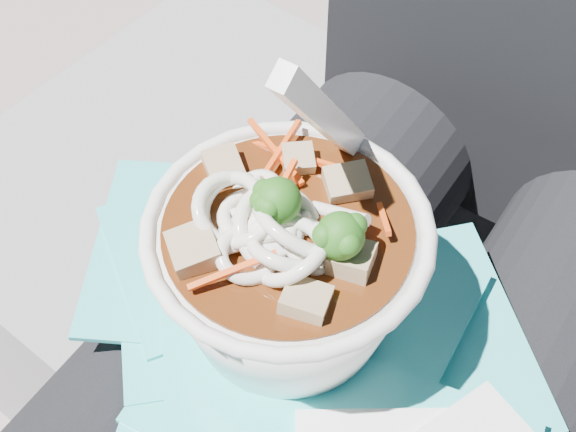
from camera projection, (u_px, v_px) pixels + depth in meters
The scene contains 5 objects.
stone_ledge at pixel (403, 421), 0.90m from camera, with size 1.00×0.50×0.47m, color slate.
lap at pixel (353, 402), 0.57m from camera, with size 0.37×0.48×0.16m.
person_body at pixel (417, 297), 0.61m from camera, with size 0.34×0.94×1.02m.
plastic_bag at pixel (290, 355), 0.50m from camera, with size 0.38×0.35×0.02m.
udon_bowl at pixel (287, 262), 0.46m from camera, with size 0.16×0.16×0.20m.
Camera 1 is at (0.10, -0.23, 1.09)m, focal length 50.00 mm.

